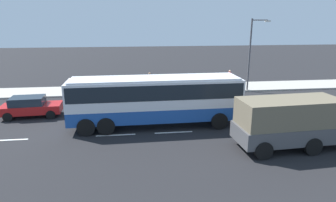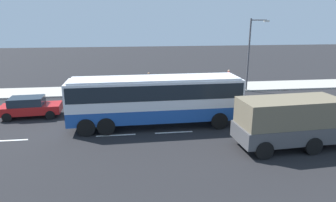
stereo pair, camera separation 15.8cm
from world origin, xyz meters
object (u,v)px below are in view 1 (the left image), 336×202
object	(u,v)px
car_red_compact	(30,106)
pedestrian_at_crossing	(150,80)
pedestrian_near_curb	(230,77)
coach_bus	(156,96)
cargo_truck	(303,121)
street_lamp	(252,50)

from	to	relation	value
car_red_compact	pedestrian_at_crossing	world-z (taller)	pedestrian_at_crossing
pedestrian_near_curb	pedestrian_at_crossing	bearing A→B (deg)	25.09
coach_bus	cargo_truck	bearing A→B (deg)	-29.70
coach_bus	street_lamp	size ratio (longest dim) A/B	1.64
coach_bus	cargo_truck	xyz separation A→B (m)	(7.79, -4.29, -0.52)
coach_bus	car_red_compact	world-z (taller)	coach_bus
coach_bus	street_lamp	distance (m)	13.42
cargo_truck	pedestrian_at_crossing	bearing A→B (deg)	114.61
coach_bus	car_red_compact	size ratio (longest dim) A/B	2.64
pedestrian_near_curb	street_lamp	world-z (taller)	street_lamp
pedestrian_at_crossing	street_lamp	xyz separation A→B (m)	(9.79, -1.24, 2.95)
cargo_truck	car_red_compact	world-z (taller)	cargo_truck
car_red_compact	pedestrian_near_curb	size ratio (longest dim) A/B	2.47
pedestrian_near_curb	car_red_compact	bearing A→B (deg)	44.17
pedestrian_at_crossing	coach_bus	bearing A→B (deg)	52.43
car_red_compact	coach_bus	bearing A→B (deg)	-22.45
cargo_truck	pedestrian_near_curb	bearing A→B (deg)	83.54
cargo_truck	car_red_compact	xyz separation A→B (m)	(-16.71, 7.34, -0.74)
coach_bus	pedestrian_at_crossing	world-z (taller)	coach_bus
street_lamp	cargo_truck	bearing A→B (deg)	-99.73
pedestrian_near_curb	pedestrian_at_crossing	distance (m)	8.38
cargo_truck	street_lamp	xyz separation A→B (m)	(2.23, 12.98, 2.58)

